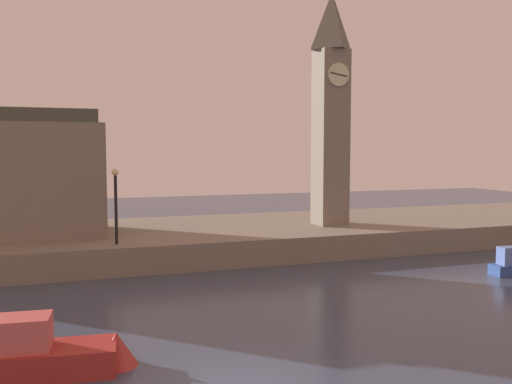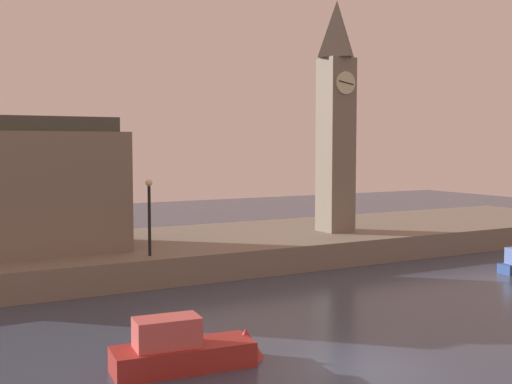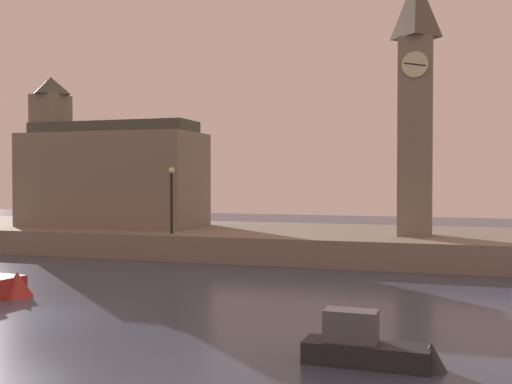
# 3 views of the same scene
# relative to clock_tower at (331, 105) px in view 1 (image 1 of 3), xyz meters

# --- Properties ---
(far_embankment) EXTENTS (70.00, 12.00, 1.50)m
(far_embankment) POSITION_rel_clock_tower_xyz_m (-11.96, 1.61, -8.54)
(far_embankment) COLOR slate
(far_embankment) RESTS_ON ground
(clock_tower) EXTENTS (2.09, 2.15, 15.01)m
(clock_tower) POSITION_rel_clock_tower_xyz_m (0.00, 0.00, 0.00)
(clock_tower) COLOR slate
(clock_tower) RESTS_ON far_embankment
(streetlamp) EXTENTS (0.36, 0.36, 3.95)m
(streetlamp) POSITION_rel_clock_tower_xyz_m (-13.91, -3.10, -5.33)
(streetlamp) COLOR black
(streetlamp) RESTS_ON far_embankment
(boat_dinghy_red) EXTENTS (5.39, 2.02, 1.89)m
(boat_dinghy_red) POSITION_rel_clock_tower_xyz_m (-16.76, -15.54, -8.69)
(boat_dinghy_red) COLOR maroon
(boat_dinghy_red) RESTS_ON ground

